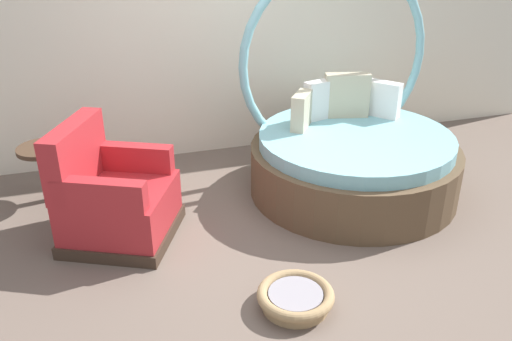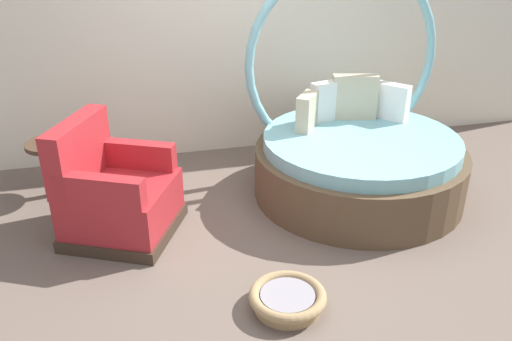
# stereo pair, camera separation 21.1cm
# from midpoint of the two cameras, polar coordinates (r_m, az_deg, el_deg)

# --- Properties ---
(ground_plane) EXTENTS (8.00, 8.00, 0.02)m
(ground_plane) POSITION_cam_midpoint_polar(r_m,az_deg,el_deg) (4.22, 2.85, -8.09)
(ground_plane) COLOR #66564C
(back_wall) EXTENTS (8.00, 0.12, 2.78)m
(back_wall) POSITION_cam_midpoint_polar(r_m,az_deg,el_deg) (5.54, -2.96, 15.88)
(back_wall) COLOR silver
(back_wall) RESTS_ON ground_plane
(round_daybed) EXTENTS (1.88, 1.88, 2.04)m
(round_daybed) POSITION_cam_midpoint_polar(r_m,az_deg,el_deg) (4.95, 11.86, 2.00)
(round_daybed) COLOR brown
(round_daybed) RESTS_ON ground_plane
(red_armchair) EXTENTS (1.06, 1.06, 0.94)m
(red_armchair) POSITION_cam_midpoint_polar(r_m,az_deg,el_deg) (4.34, -13.46, -2.62)
(red_armchair) COLOR #38281E
(red_armchair) RESTS_ON ground_plane
(pet_basket) EXTENTS (0.51, 0.51, 0.13)m
(pet_basket) POSITION_cam_midpoint_polar(r_m,az_deg,el_deg) (3.60, 5.10, -13.49)
(pet_basket) COLOR #9E7F56
(pet_basket) RESTS_ON ground_plane
(side_table) EXTENTS (0.44, 0.44, 0.52)m
(side_table) POSITION_cam_midpoint_polar(r_m,az_deg,el_deg) (5.04, -19.78, 1.88)
(side_table) COLOR #473323
(side_table) RESTS_ON ground_plane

